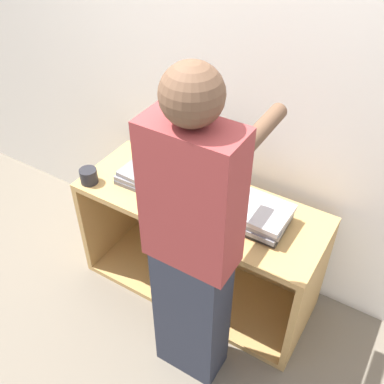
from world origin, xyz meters
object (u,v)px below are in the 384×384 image
mug (89,176)px  person (193,249)px  laptop_open (204,188)px  laptop_stack_left (149,175)px  laptop_stack_right (258,216)px

mug → person: bearing=-16.9°
mug → laptop_open: bearing=20.7°
laptop_stack_left → mug: size_ratio=3.35×
laptop_stack_left → laptop_stack_right: size_ratio=1.03×
mug → laptop_stack_right: bearing=11.2°
person → mug: (-0.85, 0.26, -0.12)m
laptop_stack_right → person: 0.48m
laptop_open → laptop_stack_right: size_ratio=0.95×
laptop_stack_left → laptop_stack_right: laptop_stack_right is taller
laptop_stack_left → person: size_ratio=0.19×
laptop_stack_left → laptop_stack_right: (0.68, -0.00, 0.01)m
person → mug: person is taller
laptop_stack_left → laptop_open: bearing=7.5°
laptop_open → laptop_stack_right: laptop_open is taller
laptop_stack_right → mug: bearing=-168.8°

